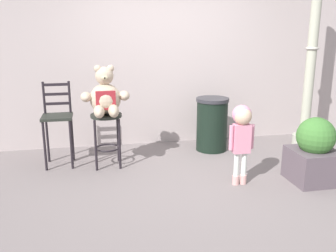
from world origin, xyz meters
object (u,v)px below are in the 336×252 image
(lamppost, at_px, (309,82))
(teddy_bear, at_px, (105,97))
(child_walking, at_px, (242,128))
(planter_with_shrub, at_px, (314,153))
(bar_chair_empty, at_px, (58,120))
(bar_stool_with_teddy, at_px, (107,129))
(trash_bin, at_px, (212,124))

(lamppost, bearing_deg, teddy_bear, -174.40)
(child_walking, distance_m, planter_with_shrub, 0.95)
(bar_chair_empty, height_order, planter_with_shrub, bar_chair_empty)
(bar_stool_with_teddy, height_order, bar_chair_empty, bar_chair_empty)
(teddy_bear, relative_size, planter_with_shrub, 0.80)
(bar_chair_empty, distance_m, planter_with_shrub, 3.25)
(teddy_bear, height_order, planter_with_shrub, teddy_bear)
(teddy_bear, xyz_separation_m, child_walking, (1.50, -0.89, -0.25))
(child_walking, distance_m, bar_chair_empty, 2.39)
(trash_bin, xyz_separation_m, bar_chair_empty, (-2.20, -0.20, 0.22))
(child_walking, distance_m, trash_bin, 1.33)
(bar_stool_with_teddy, xyz_separation_m, planter_with_shrub, (2.39, -1.02, -0.15))
(trash_bin, xyz_separation_m, lamppost, (1.47, -0.11, 0.61))
(bar_stool_with_teddy, relative_size, trash_bin, 0.89)
(teddy_bear, bearing_deg, trash_bin, 14.46)
(child_walking, xyz_separation_m, bar_chair_empty, (-2.13, 1.09, -0.07))
(bar_stool_with_teddy, relative_size, lamppost, 0.27)
(bar_chair_empty, relative_size, planter_with_shrub, 1.41)
(bar_stool_with_teddy, height_order, planter_with_shrub, planter_with_shrub)
(child_walking, relative_size, bar_chair_empty, 0.85)
(bar_stool_with_teddy, distance_m, trash_bin, 1.62)
(trash_bin, height_order, lamppost, lamppost)
(teddy_bear, height_order, child_walking, teddy_bear)
(bar_chair_empty, bearing_deg, lamppost, 1.46)
(teddy_bear, height_order, lamppost, lamppost)
(bar_stool_with_teddy, distance_m, lamppost, 3.10)
(teddy_bear, xyz_separation_m, lamppost, (3.04, 0.30, 0.07))
(child_walking, height_order, bar_chair_empty, bar_chair_empty)
(lamppost, xyz_separation_m, planter_with_shrub, (-0.66, -1.29, -0.65))
(planter_with_shrub, bearing_deg, bar_stool_with_teddy, 156.77)
(bar_stool_with_teddy, distance_m, planter_with_shrub, 2.60)
(lamppost, bearing_deg, child_walking, -142.47)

